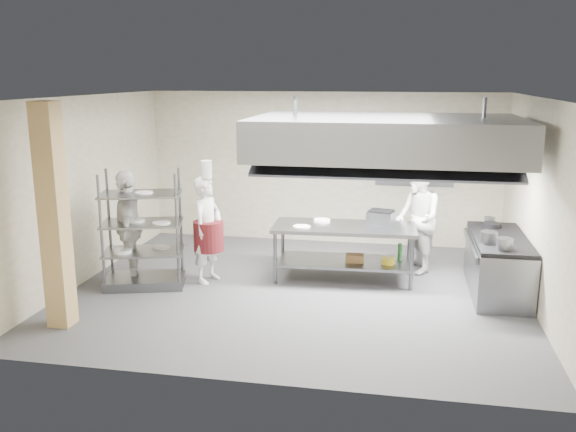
% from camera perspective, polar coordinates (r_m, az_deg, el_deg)
% --- Properties ---
extents(floor, '(7.00, 7.00, 0.00)m').
position_cam_1_polar(floor, '(9.68, 0.80, -6.98)').
color(floor, '#313133').
rests_on(floor, ground).
extents(ceiling, '(7.00, 7.00, 0.00)m').
position_cam_1_polar(ceiling, '(9.10, 0.86, 11.07)').
color(ceiling, silver).
rests_on(ceiling, wall_back).
extents(wall_back, '(7.00, 0.00, 7.00)m').
position_cam_1_polar(wall_back, '(12.19, 3.25, 4.48)').
color(wall_back, tan).
rests_on(wall_back, ground).
extents(wall_left, '(0.00, 6.00, 6.00)m').
position_cam_1_polar(wall_left, '(10.44, -18.47, 2.37)').
color(wall_left, tan).
rests_on(wall_left, ground).
extents(wall_right, '(0.00, 6.00, 6.00)m').
position_cam_1_polar(wall_right, '(9.35, 22.49, 0.85)').
color(wall_right, tan).
rests_on(wall_right, ground).
extents(column, '(0.30, 0.30, 3.00)m').
position_cam_1_polar(column, '(8.54, -21.05, -0.11)').
color(column, '#E4BA75').
rests_on(column, floor).
extents(exhaust_hood, '(4.00, 2.50, 0.60)m').
position_cam_1_polar(exhaust_hood, '(9.41, 9.16, 7.31)').
color(exhaust_hood, gray).
rests_on(exhaust_hood, ceiling).
extents(hood_strip_a, '(1.60, 0.12, 0.04)m').
position_cam_1_polar(hood_strip_a, '(9.51, 3.64, 5.57)').
color(hood_strip_a, white).
rests_on(hood_strip_a, exhaust_hood).
extents(hood_strip_b, '(1.60, 0.12, 0.04)m').
position_cam_1_polar(hood_strip_b, '(9.46, 14.57, 5.14)').
color(hood_strip_b, white).
rests_on(hood_strip_b, exhaust_hood).
extents(wall_shelf, '(1.50, 0.28, 0.04)m').
position_cam_1_polar(wall_shelf, '(11.94, 11.77, 4.04)').
color(wall_shelf, gray).
rests_on(wall_shelf, wall_back).
extents(island, '(2.37, 1.07, 0.91)m').
position_cam_1_polar(island, '(10.13, 5.23, -3.40)').
color(island, gray).
rests_on(island, floor).
extents(island_worktop, '(2.37, 1.07, 0.06)m').
position_cam_1_polar(island_worktop, '(10.02, 5.28, -1.07)').
color(island_worktop, gray).
rests_on(island_worktop, island).
extents(island_undershelf, '(2.18, 0.96, 0.04)m').
position_cam_1_polar(island_undershelf, '(10.17, 5.22, -4.24)').
color(island_undershelf, slate).
rests_on(island_undershelf, island).
extents(pass_rack, '(1.39, 1.03, 1.86)m').
position_cam_1_polar(pass_rack, '(9.91, -13.45, -1.23)').
color(pass_rack, gray).
rests_on(pass_rack, floor).
extents(cooking_range, '(0.80, 2.00, 0.84)m').
position_cam_1_polar(cooking_range, '(10.01, 19.03, -4.50)').
color(cooking_range, slate).
rests_on(cooking_range, floor).
extents(range_top, '(0.78, 1.96, 0.06)m').
position_cam_1_polar(range_top, '(9.89, 19.22, -2.01)').
color(range_top, black).
rests_on(range_top, cooking_range).
extents(chef_head, '(0.57, 0.72, 1.73)m').
position_cam_1_polar(chef_head, '(9.94, -7.53, -1.31)').
color(chef_head, white).
rests_on(chef_head, floor).
extents(chef_line, '(0.93, 1.07, 1.88)m').
position_cam_1_polar(chef_line, '(10.57, 11.99, -0.22)').
color(chef_line, silver).
rests_on(chef_line, floor).
extents(chef_plating, '(0.81, 1.18, 1.86)m').
position_cam_1_polar(chef_plating, '(10.14, -14.71, -0.99)').
color(chef_plating, silver).
rests_on(chef_plating, floor).
extents(griddle, '(0.49, 0.42, 0.21)m').
position_cam_1_polar(griddle, '(10.20, 8.69, -0.14)').
color(griddle, slate).
rests_on(griddle, island_worktop).
extents(wicker_basket, '(0.30, 0.21, 0.13)m').
position_cam_1_polar(wicker_basket, '(10.08, 6.26, -3.93)').
color(wicker_basket, brown).
rests_on(wicker_basket, island_undershelf).
extents(stockpot, '(0.25, 0.25, 0.17)m').
position_cam_1_polar(stockpot, '(9.45, 18.29, -1.89)').
color(stockpot, gray).
rests_on(stockpot, range_top).
extents(plate_stack, '(0.28, 0.28, 0.05)m').
position_cam_1_polar(plate_stack, '(9.99, -13.35, -3.09)').
color(plate_stack, white).
rests_on(plate_stack, pass_rack).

